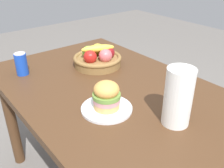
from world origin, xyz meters
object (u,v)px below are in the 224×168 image
object	(u,v)px
plate	(107,109)
sandwich	(107,95)
paper_towel_roll	(178,97)
soda_can	(21,64)
fruit_basket	(98,58)

from	to	relation	value
plate	sandwich	world-z (taller)	sandwich
plate	paper_towel_roll	distance (m)	0.31
soda_can	fruit_basket	xyz separation A→B (m)	(0.16, 0.40, -0.01)
soda_can	paper_towel_roll	size ratio (longest dim) A/B	0.53
soda_can	paper_towel_roll	xyz separation A→B (m)	(0.83, 0.31, 0.06)
plate	fruit_basket	size ratio (longest dim) A/B	0.78
plate	sandwich	distance (m)	0.07
soda_can	fruit_basket	world-z (taller)	fruit_basket
sandwich	paper_towel_roll	world-z (taller)	paper_towel_roll
plate	soda_can	bearing A→B (deg)	-165.40
soda_can	fruit_basket	bearing A→B (deg)	67.89
sandwich	soda_can	xyz separation A→B (m)	(-0.58, -0.15, -0.01)
sandwich	soda_can	world-z (taller)	sandwich
plate	sandwich	size ratio (longest dim) A/B	1.79
sandwich	paper_towel_roll	xyz separation A→B (m)	(0.25, 0.16, 0.05)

